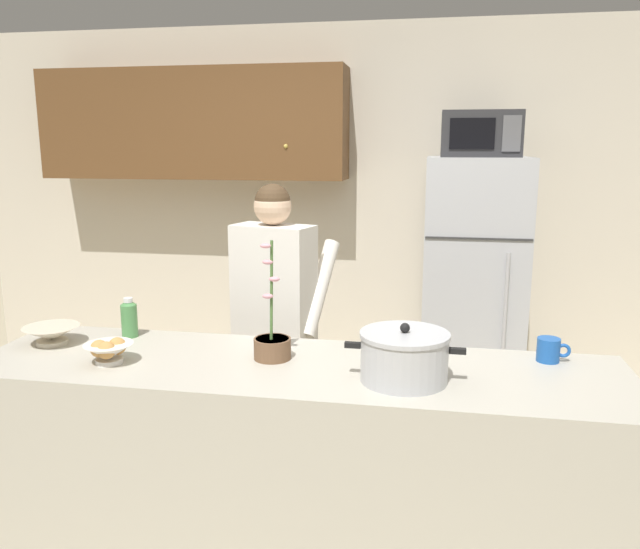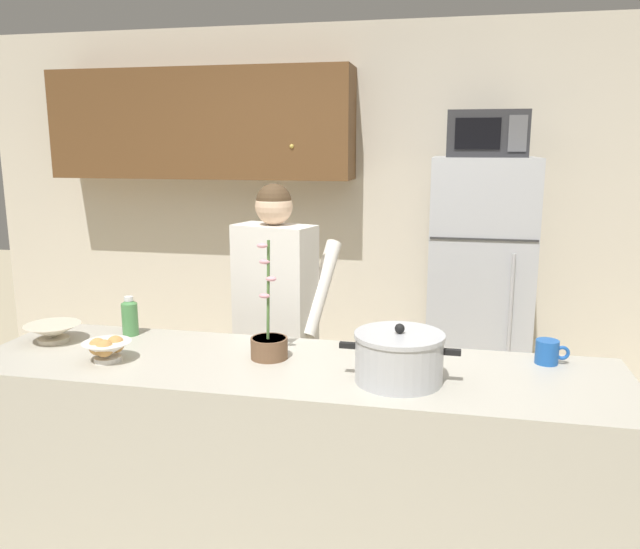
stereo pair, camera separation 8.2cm
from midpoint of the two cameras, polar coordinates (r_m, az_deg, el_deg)
back_wall_unit at (r=4.61m, az=1.47°, el=7.66°), size 6.00×0.48×2.60m
kitchen_island at (r=2.69m, az=-1.63°, el=-17.42°), size 2.58×0.68×0.92m
refrigerator at (r=4.24m, az=14.72°, el=-1.25°), size 0.64×0.68×1.69m
microwave at (r=4.11m, az=15.46°, el=12.19°), size 0.48×0.37×0.28m
person_near_pot at (r=3.21m, az=-3.26°, el=-2.56°), size 0.56×0.50×1.58m
cooking_pot at (r=2.32m, az=8.19°, el=-7.44°), size 0.44×0.33×0.22m
coffee_mug at (r=2.66m, az=20.80°, el=-6.59°), size 0.13×0.09×0.10m
bread_bowl at (r=2.64m, az=-17.93°, el=-6.45°), size 0.19×0.19×0.10m
empty_bowl at (r=2.97m, az=-22.35°, el=-4.83°), size 0.24×0.24×0.08m
bottle_near_edge at (r=2.96m, az=-16.12°, el=-3.66°), size 0.07×0.07×0.18m
potted_orchid at (r=2.55m, az=-3.73°, el=-6.16°), size 0.15×0.15×0.48m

